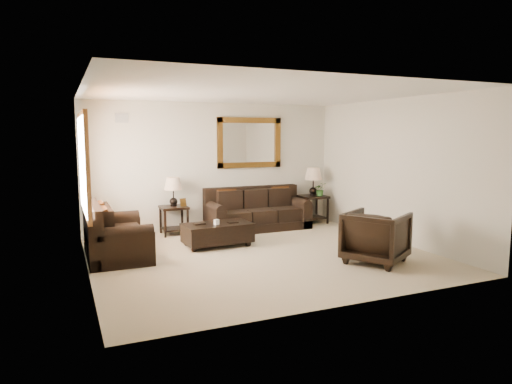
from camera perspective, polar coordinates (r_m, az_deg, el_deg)
name	(u,v)px	position (r m, az deg, el deg)	size (l,w,h in m)	color
room	(261,176)	(7.55, 0.68, 2.05)	(5.51, 5.01, 2.71)	gray
window	(84,165)	(7.79, -20.67, 3.23)	(0.07, 1.96, 1.66)	white
mirror	(250,143)	(10.11, -0.82, 6.18)	(1.50, 0.06, 1.10)	#43240D
air_vent	(122,118)	(9.43, -16.45, 8.86)	(0.25, 0.02, 0.18)	#999999
sofa	(257,214)	(9.89, 0.08, -2.74)	(2.18, 0.94, 0.89)	black
loveseat	(113,237)	(7.94, -17.43, -5.43)	(0.97, 1.63, 0.91)	black
end_table_left	(174,197)	(9.38, -10.27, -0.66)	(0.53, 0.53, 1.17)	black
end_table_right	(313,187)	(10.56, 7.16, 0.63)	(0.58, 0.58, 1.28)	black
coffee_table	(217,232)	(8.38, -4.84, -4.99)	(1.27, 0.73, 0.52)	black
armchair	(376,234)	(7.50, 14.77, -5.15)	(0.88, 0.83, 0.91)	black
potted_plant	(320,191)	(10.55, 8.03, 0.16)	(0.27, 0.30, 0.24)	#2D5C1F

